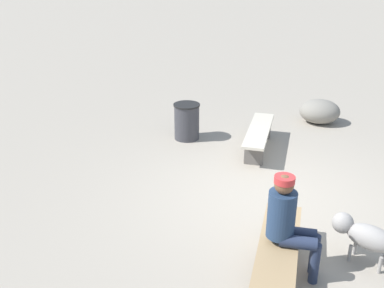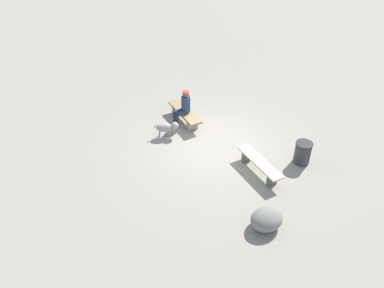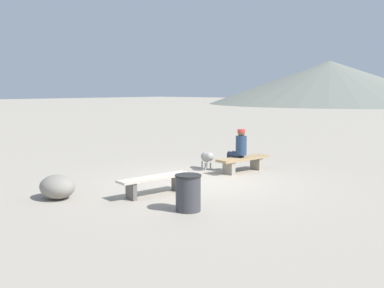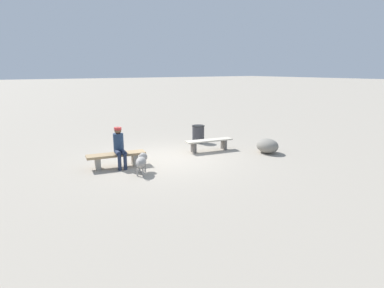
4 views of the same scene
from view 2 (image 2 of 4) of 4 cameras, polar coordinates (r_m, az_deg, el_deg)
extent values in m
cube|color=#9E9384|center=(13.20, 3.77, -0.31)|extent=(210.00, 210.00, 0.06)
cube|color=#605B56|center=(11.73, 11.63, -5.16)|extent=(0.16, 0.35, 0.39)
cube|color=#605B56|center=(12.50, 8.03, -1.75)|extent=(0.16, 0.35, 0.39)
cube|color=beige|center=(11.96, 9.88, -2.58)|extent=(1.91, 0.73, 0.05)
cube|color=gray|center=(13.86, 0.05, 2.81)|extent=(0.22, 0.41, 0.37)
cube|color=gray|center=(14.75, -2.12, 5.03)|extent=(0.22, 0.41, 0.37)
cube|color=#A3845B|center=(14.18, -1.08, 4.71)|extent=(1.90, 0.78, 0.08)
cylinder|color=navy|center=(13.91, -0.92, 5.93)|extent=(0.32, 0.32, 0.57)
sphere|color=brown|center=(13.72, -0.94, 7.32)|extent=(0.22, 0.22, 0.22)
cylinder|color=red|center=(13.69, -0.94, 7.54)|extent=(0.23, 0.23, 0.08)
cylinder|color=#232D47|center=(14.03, -1.84, 4.87)|extent=(0.21, 0.44, 0.15)
cylinder|color=#232D47|center=(14.09, -2.57, 3.74)|extent=(0.11, 0.11, 0.52)
cylinder|color=#232D47|center=(13.90, -1.48, 4.54)|extent=(0.21, 0.44, 0.15)
cylinder|color=#232D47|center=(13.95, -2.22, 3.40)|extent=(0.11, 0.11, 0.52)
ellipsoid|color=gray|center=(13.41, -4.04, 2.43)|extent=(0.58, 0.64, 0.30)
sphere|color=gray|center=(13.37, -2.53, 2.69)|extent=(0.27, 0.27, 0.27)
cylinder|color=gray|center=(13.62, -3.22, 1.72)|extent=(0.04, 0.04, 0.22)
cylinder|color=gray|center=(13.48, -3.21, 1.32)|extent=(0.04, 0.04, 0.22)
cylinder|color=gray|center=(13.63, -4.76, 1.67)|extent=(0.04, 0.04, 0.22)
cylinder|color=gray|center=(13.49, -4.77, 1.27)|extent=(0.04, 0.04, 0.22)
cylinder|color=gray|center=(13.40, -5.45, 2.54)|extent=(0.09, 0.11, 0.15)
cylinder|color=#38383D|center=(12.71, 15.89, -1.30)|extent=(0.51, 0.51, 0.71)
cylinder|color=black|center=(12.50, 16.17, 0.06)|extent=(0.54, 0.54, 0.03)
ellipsoid|color=gray|center=(10.45, 10.87, -10.77)|extent=(0.83, 0.96, 0.54)
camera|label=1|loc=(16.61, -8.97, 20.76)|focal=41.52mm
camera|label=3|loc=(15.23, 50.36, 1.73)|focal=39.73mm
camera|label=4|loc=(14.11, -45.04, 5.69)|focal=29.88mm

